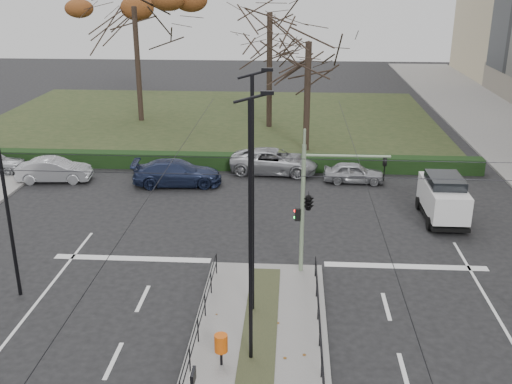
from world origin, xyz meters
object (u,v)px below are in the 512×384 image
(traffic_light, at_px, (311,200))
(parked_car_second, at_px, (54,170))
(info_panel, at_px, (193,384))
(bare_tree_near, at_px, (309,50))
(streetlamp_median_far, at_px, (253,195))
(litter_bin, at_px, (221,344))
(white_van, at_px, (443,197))
(parked_car_fourth, at_px, (274,161))
(parked_car_fifth, at_px, (354,173))
(bare_tree_center, at_px, (270,21))
(rust_tree, at_px, (134,6))
(parked_car_third, at_px, (177,173))
(streetlamp_median_near, at_px, (251,233))

(traffic_light, bearing_deg, parked_car_second, 144.14)
(info_panel, bearing_deg, bare_tree_near, 83.04)
(traffic_light, bearing_deg, streetlamp_median_far, -123.27)
(litter_bin, bearing_deg, white_van, 53.00)
(white_van, xyz_separation_m, bare_tree_near, (-6.79, 12.22, 5.85))
(parked_car_fourth, relative_size, parked_car_fifth, 1.51)
(traffic_light, height_order, bare_tree_center, bare_tree_center)
(rust_tree, bearing_deg, bare_tree_center, -7.78)
(parked_car_second, distance_m, bare_tree_center, 20.51)
(bare_tree_center, bearing_deg, parked_car_second, -130.74)
(rust_tree, relative_size, parked_car_fifth, 3.37)
(rust_tree, bearing_deg, parked_car_third, -68.99)
(parked_car_fourth, bearing_deg, parked_car_fifth, -102.30)
(litter_bin, height_order, info_panel, info_panel)
(streetlamp_median_near, distance_m, white_van, 15.79)
(rust_tree, height_order, bare_tree_center, rust_tree)
(streetlamp_median_near, height_order, white_van, streetlamp_median_near)
(streetlamp_median_far, height_order, parked_car_fourth, streetlamp_median_far)
(streetlamp_median_far, distance_m, parked_car_fifth, 16.51)
(parked_car_second, relative_size, rust_tree, 0.36)
(streetlamp_median_near, bearing_deg, litter_bin, -154.56)
(parked_car_second, distance_m, white_van, 22.58)
(bare_tree_center, relative_size, bare_tree_near, 1.19)
(parked_car_second, xyz_separation_m, white_van, (22.10, -4.59, 0.50))
(info_panel, bearing_deg, parked_car_fifth, 73.84)
(parked_car_third, bearing_deg, streetlamp_median_far, -163.61)
(streetlamp_median_near, bearing_deg, info_panel, -111.70)
(traffic_light, distance_m, streetlamp_median_far, 4.08)
(traffic_light, height_order, litter_bin, traffic_light)
(litter_bin, distance_m, info_panel, 2.99)
(traffic_light, xyz_separation_m, bare_tree_center, (-2.76, 25.36, 5.10))
(parked_car_third, height_order, bare_tree_near, bare_tree_near)
(litter_bin, distance_m, bare_tree_center, 32.90)
(parked_car_third, height_order, white_van, white_van)
(traffic_light, xyz_separation_m, parked_car_second, (-15.17, 10.96, -2.61))
(parked_car_fourth, height_order, parked_car_fifth, parked_car_fourth)
(streetlamp_median_far, relative_size, parked_car_fifth, 2.45)
(white_van, distance_m, rust_tree, 30.27)
(traffic_light, distance_m, parked_car_third, 13.46)
(traffic_light, relative_size, parked_car_second, 1.25)
(info_panel, distance_m, parked_car_fourth, 23.10)
(streetlamp_median_near, height_order, bare_tree_center, bare_tree_center)
(bare_tree_near, bearing_deg, white_van, -60.95)
(parked_car_second, height_order, parked_car_third, parked_car_third)
(traffic_light, distance_m, parked_car_second, 18.89)
(litter_bin, distance_m, streetlamp_median_near, 3.80)
(parked_car_fifth, bearing_deg, rust_tree, 50.04)
(info_panel, relative_size, parked_car_fifth, 0.52)
(parked_car_third, relative_size, bare_tree_near, 0.52)
(white_van, bearing_deg, streetlamp_median_far, -133.31)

